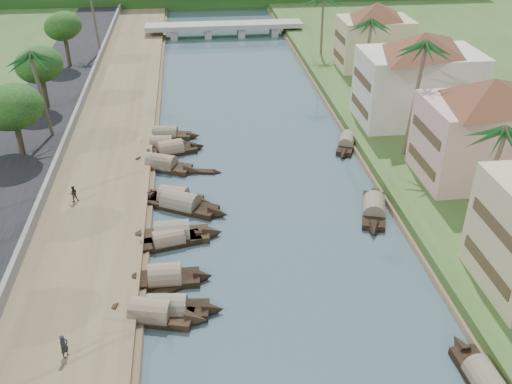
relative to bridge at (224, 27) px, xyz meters
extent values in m
plane|color=#3C525A|center=(0.00, -72.00, -1.72)|extent=(220.00, 220.00, 0.00)
cube|color=brown|center=(-16.00, -52.00, -1.32)|extent=(10.00, 180.00, 0.80)
cube|color=#354F1F|center=(19.00, -52.00, -1.12)|extent=(16.00, 180.00, 1.20)
cube|color=black|center=(-24.50, -52.00, -1.02)|extent=(8.00, 180.00, 1.40)
cube|color=#65645E|center=(-20.20, -52.00, -0.37)|extent=(0.40, 180.00, 1.10)
cube|color=gray|center=(0.00, 0.00, 0.28)|extent=(28.00, 4.00, 0.80)
cube|color=gray|center=(-9.00, 0.00, -0.82)|extent=(1.20, 3.50, 1.80)
cube|color=gray|center=(-3.00, 0.00, -0.82)|extent=(1.20, 3.50, 1.80)
cube|color=gray|center=(3.00, 0.00, -0.82)|extent=(1.20, 3.50, 1.80)
cube|color=gray|center=(9.00, 0.00, -0.82)|extent=(1.20, 3.50, 1.80)
cube|color=#4E3B24|center=(12.95, -74.00, 1.48)|extent=(0.10, 6.40, 0.90)
cube|color=#4E3B24|center=(12.95, -74.00, 4.68)|extent=(0.10, 6.40, 0.90)
cube|color=#DAA29A|center=(20.00, -58.00, 3.23)|extent=(11.00, 8.00, 7.50)
pyramid|color=brown|center=(20.00, -58.00, 8.08)|extent=(14.11, 14.11, 2.20)
cube|color=#4E3B24|center=(14.45, -58.00, 1.35)|extent=(0.10, 6.40, 0.90)
cube|color=#4E3B24|center=(14.45, -58.00, 4.35)|extent=(0.10, 6.40, 0.90)
cube|color=beige|center=(19.00, -44.00, 3.48)|extent=(13.00, 8.00, 8.00)
pyramid|color=brown|center=(19.00, -44.00, 8.58)|extent=(15.59, 15.59, 2.20)
cube|color=#4E3B24|center=(12.45, -44.00, 1.48)|extent=(0.10, 6.40, 0.90)
cube|color=#4E3B24|center=(12.45, -44.00, 4.68)|extent=(0.10, 6.40, 0.90)
cube|color=tan|center=(20.00, -24.00, 2.98)|extent=(10.00, 7.00, 7.00)
pyramid|color=brown|center=(20.00, -24.00, 7.58)|extent=(12.62, 12.62, 2.20)
cube|color=#4E3B24|center=(14.95, -24.00, 1.23)|extent=(0.10, 5.60, 0.90)
cube|color=#4E3B24|center=(14.95, -24.00, 4.03)|extent=(0.10, 5.60, 0.90)
cube|color=black|center=(-8.99, -72.64, -1.52)|extent=(5.93, 2.40, 0.70)
cone|color=black|center=(-5.80, -72.95, -1.44)|extent=(1.82, 1.81, 1.84)
cone|color=black|center=(-12.18, -72.32, -1.44)|extent=(1.82, 1.81, 1.84)
cylinder|color=gray|center=(-8.99, -72.64, -1.14)|extent=(4.58, 2.34, 1.92)
cube|color=black|center=(-10.07, -73.04, -1.52)|extent=(6.07, 3.34, 0.70)
cone|color=black|center=(-6.97, -73.85, -1.44)|extent=(2.06, 2.12, 1.94)
cone|color=black|center=(-13.17, -72.24, -1.44)|extent=(2.06, 2.12, 1.94)
cylinder|color=#8B7758|center=(-10.07, -73.04, -1.14)|extent=(4.77, 3.07, 2.03)
cube|color=black|center=(-9.17, -69.20, -1.52)|extent=(5.10, 1.98, 0.70)
cone|color=black|center=(-6.35, -69.21, -1.44)|extent=(1.51, 1.77, 1.93)
cone|color=black|center=(-12.00, -69.18, -1.44)|extent=(1.51, 1.77, 1.93)
cylinder|color=#8B7758|center=(-9.17, -69.20, -1.14)|extent=(3.90, 2.06, 2.04)
cube|color=black|center=(-8.71, -63.55, -1.52)|extent=(6.11, 2.33, 0.70)
cone|color=black|center=(-5.35, -63.46, -1.44)|extent=(1.82, 2.00, 2.14)
cone|color=black|center=(-12.07, -63.63, -1.44)|extent=(1.82, 2.00, 2.14)
cylinder|color=gray|center=(-8.71, -63.55, -1.14)|extent=(4.68, 2.38, 2.26)
cube|color=black|center=(-9.01, -64.36, -1.52)|extent=(5.52, 2.80, 0.70)
cone|color=black|center=(-6.15, -63.70, -1.44)|extent=(1.81, 1.80, 1.67)
cone|color=black|center=(-11.87, -65.01, -1.44)|extent=(1.81, 1.80, 1.67)
cylinder|color=#8B7758|center=(-9.01, -64.36, -1.14)|extent=(4.32, 2.59, 1.73)
cube|color=black|center=(-8.67, -57.53, -1.52)|extent=(5.65, 3.58, 0.70)
cone|color=black|center=(-5.89, -58.48, -1.44)|extent=(2.05, 2.19, 1.94)
cone|color=black|center=(-11.46, -56.57, -1.44)|extent=(2.05, 2.19, 1.94)
cylinder|color=#8B7758|center=(-8.67, -57.53, -1.14)|extent=(4.49, 3.25, 2.05)
cube|color=black|center=(-8.02, -58.67, -1.52)|extent=(7.02, 5.11, 0.70)
cone|color=black|center=(-4.66, -60.51, -1.44)|extent=(2.61, 2.56, 2.07)
cone|color=black|center=(-11.37, -56.83, -1.44)|extent=(2.61, 2.56, 2.07)
cylinder|color=gray|center=(-8.02, -58.67, -1.14)|extent=(5.63, 4.40, 2.13)
cube|color=black|center=(-9.92, -50.72, -1.52)|extent=(6.32, 4.25, 0.70)
cone|color=black|center=(-6.85, -52.07, -1.44)|extent=(2.31, 2.33, 1.97)
cone|color=black|center=(-12.99, -49.36, -1.44)|extent=(2.31, 2.33, 1.97)
cylinder|color=#8B7758|center=(-9.92, -50.72, -1.14)|extent=(5.05, 3.75, 2.06)
cube|color=black|center=(-9.05, -47.26, -1.52)|extent=(5.80, 3.15, 0.70)
cone|color=black|center=(-6.08, -46.52, -1.44)|extent=(1.96, 2.03, 1.88)
cone|color=black|center=(-12.02, -47.99, -1.44)|extent=(1.96, 2.03, 1.88)
cylinder|color=#8B7758|center=(-9.05, -47.26, -1.14)|extent=(4.56, 2.91, 1.96)
cube|color=black|center=(-9.70, -43.05, -1.52)|extent=(5.94, 2.45, 0.70)
cone|color=black|center=(-6.53, -43.53, -1.44)|extent=(1.83, 1.67, 1.63)
cone|color=black|center=(-12.87, -42.57, -1.44)|extent=(1.83, 1.67, 1.63)
cylinder|color=gray|center=(-9.70, -43.05, -1.14)|extent=(4.61, 2.31, 1.67)
cube|color=black|center=(-10.10, -45.64, -1.52)|extent=(5.12, 1.99, 0.70)
cone|color=black|center=(-7.33, -45.84, -1.44)|extent=(1.55, 1.57, 1.63)
cone|color=black|center=(-12.88, -45.44, -1.44)|extent=(1.55, 1.57, 1.63)
cylinder|color=#8B7758|center=(-10.10, -45.64, -1.14)|extent=(3.94, 1.97, 1.70)
cone|color=black|center=(9.73, -78.08, -1.44)|extent=(1.65, 1.82, 1.77)
cylinder|color=gray|center=(9.90, -81.49, -1.14)|extent=(2.05, 4.77, 1.81)
cube|color=black|center=(9.09, -61.53, -1.52)|extent=(3.62, 6.38, 0.70)
cone|color=black|center=(10.08, -58.30, -1.44)|extent=(2.17, 2.18, 1.93)
cone|color=black|center=(8.11, -64.76, -1.44)|extent=(2.17, 2.18, 1.93)
cylinder|color=gray|center=(9.09, -61.53, -1.14)|extent=(3.28, 5.03, 2.01)
cube|color=black|center=(10.27, -47.56, -1.52)|extent=(3.65, 5.91, 0.70)
cone|color=black|center=(11.46, -44.62, -1.44)|extent=(1.97, 2.05, 1.66)
cone|color=black|center=(9.08, -50.50, -1.44)|extent=(1.97, 2.05, 1.66)
cylinder|color=gray|center=(10.27, -47.56, -1.14)|extent=(3.21, 4.68, 1.70)
cube|color=black|center=(-9.12, -70.39, -1.62)|extent=(3.21, 2.03, 0.35)
cone|color=black|center=(-7.49, -69.61, -1.62)|extent=(1.03, 0.99, 0.71)
cone|color=black|center=(-10.75, -71.17, -1.62)|extent=(1.03, 0.99, 0.71)
cube|color=black|center=(-6.37, -51.93, -1.62)|extent=(3.81, 1.45, 0.35)
cone|color=black|center=(-4.31, -52.33, -1.62)|extent=(1.06, 0.91, 0.75)
cone|color=black|center=(-8.43, -51.52, -1.62)|extent=(1.06, 0.91, 0.75)
cylinder|color=brown|center=(16.00, -66.64, 3.94)|extent=(1.32, 0.36, 8.91)
sphere|color=#1A4E1E|center=(16.00, -66.64, 8.23)|extent=(3.20, 3.20, 3.20)
cylinder|color=brown|center=(15.00, -52.59, 5.29)|extent=(1.14, 0.36, 11.62)
sphere|color=#1A4E1E|center=(15.00, -52.59, 10.87)|extent=(3.20, 3.20, 3.20)
cylinder|color=brown|center=(16.00, -33.36, 4.04)|extent=(0.85, 0.36, 9.12)
sphere|color=#1A4E1E|center=(16.00, -33.36, 8.41)|extent=(3.20, 3.20, 3.20)
cylinder|color=brown|center=(-22.00, -43.92, 4.25)|extent=(1.07, 0.36, 9.14)
sphere|color=#1A4E1E|center=(-22.00, -43.92, 8.64)|extent=(3.20, 3.20, 3.20)
cylinder|color=brown|center=(14.00, -16.77, 3.91)|extent=(0.45, 0.36, 8.86)
cylinder|color=brown|center=(-20.50, -12.26, 5.20)|extent=(0.82, 0.36, 11.06)
cylinder|color=#4A3E2A|center=(-24.00, -48.28, 1.38)|extent=(0.60, 0.60, 3.47)
ellipsoid|color=#13340E|center=(-24.00, -48.28, 4.70)|extent=(5.36, 5.36, 4.41)
cylinder|color=#4A3E2A|center=(-24.00, -35.45, 1.46)|extent=(0.60, 0.60, 3.65)
ellipsoid|color=#13340E|center=(-24.00, -35.45, 4.95)|extent=(4.88, 4.88, 4.01)
cylinder|color=#4A3E2A|center=(-24.00, -19.00, 1.63)|extent=(0.60, 0.60, 3.98)
ellipsoid|color=#13340E|center=(-24.00, -19.00, 5.43)|extent=(4.57, 4.57, 3.75)
cylinder|color=#4A3E2A|center=(24.00, -40.08, 1.34)|extent=(0.60, 0.60, 3.81)
ellipsoid|color=#13340E|center=(24.00, -40.08, 4.98)|extent=(4.17, 4.17, 3.43)
imported|color=#222429|center=(-15.06, -76.68, -0.09)|extent=(0.67, 0.73, 1.66)
imported|color=#332C23|center=(-17.47, -57.65, -0.15)|extent=(0.89, 0.78, 1.55)
camera|label=1|loc=(-6.39, -103.22, 25.42)|focal=40.00mm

